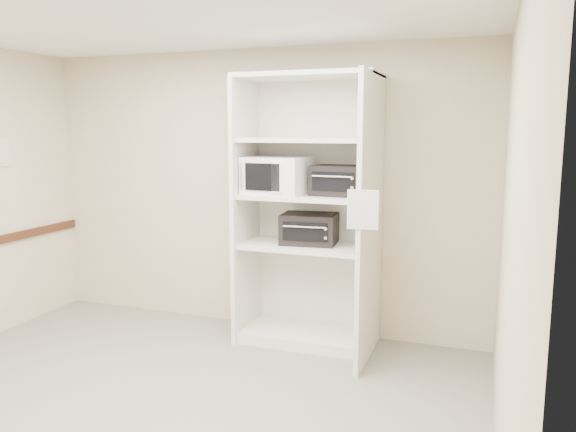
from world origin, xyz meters
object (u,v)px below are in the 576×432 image
(toaster_oven_upper, at_px, (340,180))
(toaster_oven_lower, at_px, (309,229))
(microwave, at_px, (277,175))
(shelving_unit, at_px, (313,221))

(toaster_oven_upper, relative_size, toaster_oven_lower, 0.94)
(toaster_oven_lower, bearing_deg, toaster_oven_upper, -7.25)
(microwave, bearing_deg, toaster_oven_upper, 13.74)
(shelving_unit, distance_m, microwave, 0.52)
(shelving_unit, bearing_deg, microwave, -171.85)
(shelving_unit, distance_m, toaster_oven_upper, 0.44)
(microwave, bearing_deg, toaster_oven_lower, 21.79)
(microwave, height_order, toaster_oven_lower, microwave)
(microwave, height_order, toaster_oven_upper, microwave)
(toaster_oven_upper, bearing_deg, toaster_oven_lower, -177.37)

